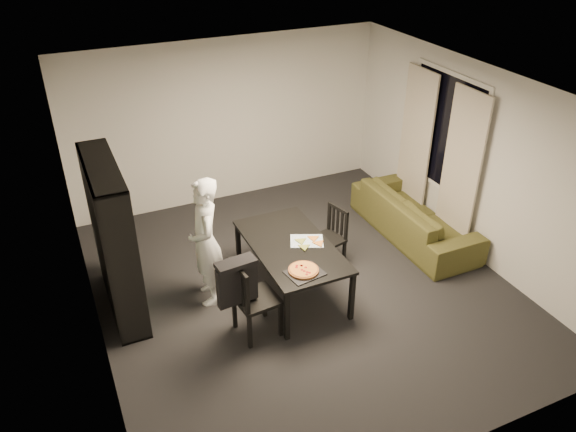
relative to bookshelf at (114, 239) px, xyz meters
name	(u,v)px	position (x,y,z in m)	size (l,w,h in m)	color
room	(304,199)	(2.16, -0.60, 0.35)	(5.01, 5.51, 2.61)	black
window_pane	(445,132)	(4.64, 0.00, 0.55)	(0.02, 1.40, 1.60)	black
window_frame	(445,132)	(4.64, 0.00, 0.55)	(0.03, 1.52, 1.72)	white
curtain_left	(461,171)	(4.56, -0.52, 0.20)	(0.03, 0.70, 2.25)	beige
curtain_right	(415,143)	(4.56, 0.52, 0.20)	(0.03, 0.70, 2.25)	beige
bookshelf	(114,239)	(0.00, 0.00, 0.00)	(0.35, 1.50, 1.90)	black
dining_table	(291,249)	(1.99, -0.60, -0.32)	(0.93, 1.67, 0.70)	black
chair_left	(249,295)	(1.22, -1.14, -0.39)	(0.50, 0.50, 0.99)	black
chair_right	(332,233)	(2.75, -0.26, -0.47)	(0.47, 0.47, 0.84)	black
draped_jacket	(237,280)	(1.09, -1.16, -0.13)	(0.46, 0.23, 0.55)	black
person	(206,242)	(1.00, -0.31, -0.13)	(0.60, 0.39, 1.65)	white
baking_tray	(305,273)	(1.88, -1.20, -0.25)	(0.40, 0.32, 0.01)	black
pepperoni_pizza	(303,270)	(1.88, -1.17, -0.23)	(0.35, 0.35, 0.03)	brown
kitchen_towel	(307,241)	(2.19, -0.61, -0.25)	(0.40, 0.30, 0.01)	white
pizza_slices	(309,242)	(2.20, -0.66, -0.24)	(0.37, 0.31, 0.01)	gold
sofa	(414,216)	(4.18, -0.14, -0.63)	(2.20, 0.86, 0.64)	#393816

